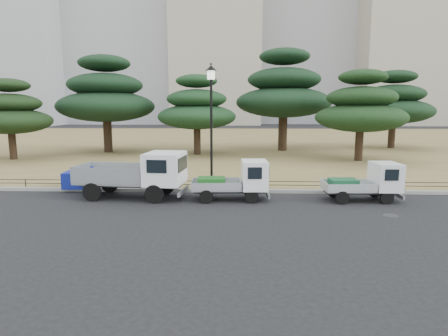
{
  "coord_description": "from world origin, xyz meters",
  "views": [
    {
      "loc": [
        0.67,
        -15.24,
        4.05
      ],
      "look_at": [
        0.0,
        2.0,
        1.3
      ],
      "focal_mm": 30.0,
      "sensor_mm": 36.0,
      "label": 1
    }
  ],
  "objects_px": {
    "truck_large": "(138,173)",
    "truck_kei_front": "(236,180)",
    "street_lamp": "(211,106)",
    "tarp_pile": "(83,178)",
    "truck_kei_rear": "(367,182)"
  },
  "relations": [
    {
      "from": "truck_large",
      "to": "truck_kei_front",
      "type": "relative_size",
      "value": 1.46
    },
    {
      "from": "truck_kei_front",
      "to": "truck_large",
      "type": "bearing_deg",
      "value": 174.28
    },
    {
      "from": "street_lamp",
      "to": "tarp_pile",
      "type": "xyz_separation_m",
      "value": [
        -6.43,
        -0.05,
        -3.55
      ]
    },
    {
      "from": "truck_large",
      "to": "truck_kei_front",
      "type": "distance_m",
      "value": 4.48
    },
    {
      "from": "truck_large",
      "to": "truck_kei_rear",
      "type": "distance_m",
      "value": 10.26
    },
    {
      "from": "truck_kei_front",
      "to": "truck_kei_rear",
      "type": "height_order",
      "value": "truck_kei_front"
    },
    {
      "from": "truck_large",
      "to": "street_lamp",
      "type": "relative_size",
      "value": 0.84
    },
    {
      "from": "street_lamp",
      "to": "tarp_pile",
      "type": "height_order",
      "value": "street_lamp"
    },
    {
      "from": "truck_kei_front",
      "to": "street_lamp",
      "type": "bearing_deg",
      "value": 121.3
    },
    {
      "from": "truck_kei_rear",
      "to": "tarp_pile",
      "type": "xyz_separation_m",
      "value": [
        -13.43,
        1.67,
        -0.25
      ]
    },
    {
      "from": "truck_large",
      "to": "truck_kei_rear",
      "type": "xyz_separation_m",
      "value": [
        10.25,
        -0.15,
        -0.32
      ]
    },
    {
      "from": "truck_large",
      "to": "truck_kei_front",
      "type": "xyz_separation_m",
      "value": [
        4.47,
        -0.2,
        -0.29
      ]
    },
    {
      "from": "street_lamp",
      "to": "truck_kei_rear",
      "type": "bearing_deg",
      "value": -13.82
    },
    {
      "from": "truck_kei_front",
      "to": "tarp_pile",
      "type": "bearing_deg",
      "value": 164.16
    },
    {
      "from": "truck_kei_rear",
      "to": "street_lamp",
      "type": "height_order",
      "value": "street_lamp"
    }
  ]
}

